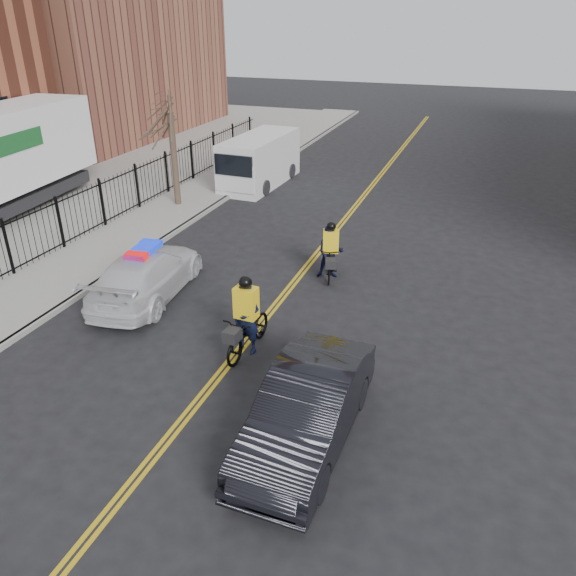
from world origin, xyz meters
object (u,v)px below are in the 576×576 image
(dark_sedan, at_px, (307,410))
(cargo_van, at_px, (258,162))
(police_cruiser, at_px, (147,274))
(cyclist_near, at_px, (247,326))
(cyclist_far, at_px, (330,256))

(dark_sedan, distance_m, cargo_van, 19.14)
(police_cruiser, height_order, cyclist_near, cyclist_near)
(cargo_van, bearing_deg, police_cruiser, -81.07)
(cargo_van, distance_m, cyclist_far, 11.44)
(police_cruiser, relative_size, cargo_van, 0.91)
(cargo_van, relative_size, cyclist_far, 2.92)
(cargo_van, height_order, cyclist_far, cargo_van)
(cargo_van, relative_size, cyclist_near, 2.60)
(cyclist_far, bearing_deg, cyclist_near, -114.79)
(dark_sedan, xyz_separation_m, cyclist_near, (-2.54, 2.73, -0.05))
(dark_sedan, bearing_deg, cyclist_far, 103.81)
(cyclist_near, height_order, cyclist_far, cyclist_near)
(police_cruiser, height_order, dark_sedan, police_cruiser)
(police_cruiser, bearing_deg, cyclist_far, -154.08)
(dark_sedan, relative_size, cyclist_near, 2.15)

